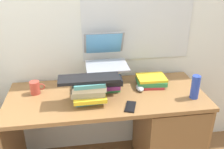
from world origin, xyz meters
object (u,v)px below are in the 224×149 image
(laptop, at_px, (106,56))
(cell_phone, at_px, (130,107))
(book_stack_side, at_px, (151,81))
(keyboard, at_px, (89,79))
(computer_mouse, at_px, (140,88))
(book_stack_keyboard_riser, at_px, (89,91))
(water_bottle, at_px, (195,87))
(mug, at_px, (35,88))
(desk, at_px, (153,128))
(book_stack_tall, at_px, (107,78))

(laptop, relative_size, cell_phone, 2.61)
(book_stack_side, xyz_separation_m, cell_phone, (-0.23, -0.30, -0.03))
(keyboard, distance_m, computer_mouse, 0.44)
(book_stack_side, distance_m, computer_mouse, 0.13)
(book_stack_keyboard_riser, height_order, computer_mouse, book_stack_keyboard_riser)
(computer_mouse, bearing_deg, water_bottle, -25.54)
(book_stack_side, relative_size, mug, 2.18)
(laptop, distance_m, mug, 0.58)
(mug, bearing_deg, water_bottle, -11.61)
(computer_mouse, relative_size, mug, 0.93)
(book_stack_keyboard_riser, xyz_separation_m, book_stack_side, (0.51, 0.19, -0.05))
(book_stack_side, bearing_deg, book_stack_keyboard_riser, -159.58)
(water_bottle, bearing_deg, mug, 168.39)
(book_stack_keyboard_riser, distance_m, computer_mouse, 0.42)
(book_stack_keyboard_riser, distance_m, keyboard, 0.10)
(laptop, bearing_deg, computer_mouse, -29.96)
(desk, distance_m, cell_phone, 0.45)
(mug, bearing_deg, book_stack_tall, 0.56)
(book_stack_keyboard_riser, height_order, keyboard, keyboard)
(desk, relative_size, water_bottle, 8.38)
(keyboard, bearing_deg, water_bottle, -4.01)
(desk, height_order, laptop, laptop)
(book_stack_tall, distance_m, cell_phone, 0.34)
(book_stack_side, bearing_deg, desk, -87.00)
(book_stack_tall, relative_size, keyboard, 0.57)
(book_stack_side, height_order, water_bottle, water_bottle)
(laptop, bearing_deg, mug, -171.75)
(cell_phone, bearing_deg, desk, 55.92)
(book_stack_keyboard_riser, bearing_deg, cell_phone, -22.20)
(book_stack_side, bearing_deg, mug, -179.64)
(desk, distance_m, keyboard, 0.73)
(book_stack_tall, relative_size, water_bottle, 1.36)
(keyboard, bearing_deg, desk, 7.06)
(laptop, distance_m, water_bottle, 0.70)
(desk, bearing_deg, computer_mouse, 153.85)
(desk, distance_m, book_stack_tall, 0.57)
(book_stack_keyboard_riser, height_order, water_bottle, water_bottle)
(book_stack_tall, xyz_separation_m, keyboard, (-0.15, -0.19, 0.10))
(laptop, relative_size, computer_mouse, 3.41)
(desk, xyz_separation_m, book_stack_tall, (-0.36, 0.13, 0.42))
(laptop, relative_size, keyboard, 0.85)
(book_stack_keyboard_riser, bearing_deg, computer_mouse, 16.73)
(computer_mouse, height_order, cell_phone, computer_mouse)
(desk, height_order, cell_phone, cell_phone)
(book_stack_tall, xyz_separation_m, mug, (-0.54, -0.01, -0.04))
(computer_mouse, bearing_deg, desk, -26.15)
(book_stack_side, relative_size, keyboard, 0.58)
(desk, relative_size, laptop, 4.17)
(desk, bearing_deg, book_stack_tall, 161.02)
(desk, xyz_separation_m, laptop, (-0.36, 0.20, 0.57))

